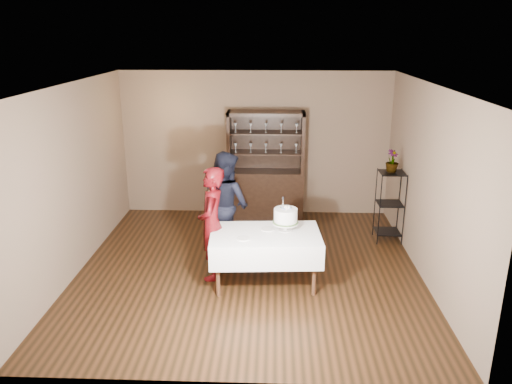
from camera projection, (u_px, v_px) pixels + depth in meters
floor at (249, 269)px, 7.41m from camera, size 5.00×5.00×0.00m
ceiling at (248, 85)px, 6.58m from camera, size 5.00×5.00×0.00m
back_wall at (256, 144)px, 9.37m from camera, size 5.00×0.02×2.70m
wall_left at (73, 181)px, 7.08m from camera, size 0.02×5.00×2.70m
wall_right at (429, 185)px, 6.90m from camera, size 0.02×5.00×2.70m
china_hutch at (266, 183)px, 9.34m from camera, size 1.40×0.48×2.00m
plant_etagere at (390, 203)px, 8.27m from camera, size 0.42×0.42×1.20m
cake_table at (265, 245)px, 6.86m from camera, size 1.55×1.01×0.75m
woman at (212, 224)px, 6.97m from camera, size 0.39×0.60×1.63m
man at (226, 204)px, 7.68m from camera, size 1.02×1.01×1.67m
cake at (286, 217)px, 6.84m from camera, size 0.36×0.36×0.50m
plate_near at (243, 238)px, 6.61m from camera, size 0.23×0.23×0.01m
plate_far at (268, 229)px, 6.93m from camera, size 0.19×0.19×0.01m
potted_plant at (392, 161)px, 8.08m from camera, size 0.29×0.29×0.37m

